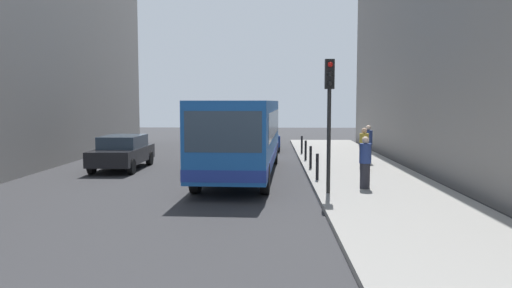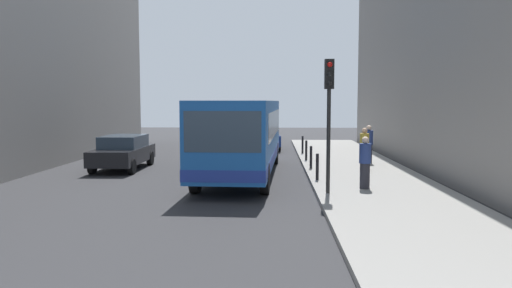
% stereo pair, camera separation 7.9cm
% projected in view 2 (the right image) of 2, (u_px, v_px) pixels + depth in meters
% --- Properties ---
extents(ground_plane, '(80.00, 80.00, 0.00)m').
position_uv_depth(ground_plane, '(219.00, 189.00, 16.98)').
color(ground_plane, '#2D2D30').
extents(sidewalk, '(4.40, 40.00, 0.15)m').
position_uv_depth(sidewalk, '(378.00, 188.00, 16.79)').
color(sidewalk, gray).
rests_on(sidewalk, ground).
extents(bus, '(3.02, 11.12, 3.00)m').
position_uv_depth(bus, '(243.00, 133.00, 19.94)').
color(bus, '#19519E').
rests_on(bus, ground).
extents(car_beside_bus, '(1.88, 4.41, 1.48)m').
position_uv_depth(car_beside_bus, '(123.00, 151.00, 21.88)').
color(car_beside_bus, black).
rests_on(car_beside_bus, ground).
extents(car_behind_bus, '(2.10, 4.51, 1.48)m').
position_uv_depth(car_behind_bus, '(264.00, 137.00, 31.07)').
color(car_behind_bus, navy).
rests_on(car_behind_bus, ground).
extents(traffic_light, '(0.28, 0.33, 4.10)m').
position_uv_depth(traffic_light, '(329.00, 100.00, 15.15)').
color(traffic_light, black).
rests_on(traffic_light, sidewalk).
extents(bollard_near, '(0.11, 0.11, 0.95)m').
position_uv_depth(bollard_near, '(317.00, 167.00, 17.96)').
color(bollard_near, black).
rests_on(bollard_near, sidewalk).
extents(bollard_mid, '(0.11, 0.11, 0.95)m').
position_uv_depth(bollard_mid, '(311.00, 157.00, 20.99)').
color(bollard_mid, black).
rests_on(bollard_mid, sidewalk).
extents(bollard_far, '(0.11, 0.11, 0.95)m').
position_uv_depth(bollard_far, '(306.00, 150.00, 24.02)').
color(bollard_far, black).
rests_on(bollard_far, sidewalk).
extents(bollard_farthest, '(0.11, 0.11, 0.95)m').
position_uv_depth(bollard_farthest, '(303.00, 145.00, 27.06)').
color(bollard_farthest, black).
rests_on(bollard_farthest, sidewalk).
extents(pedestrian_near_signal, '(0.38, 0.38, 1.70)m').
position_uv_depth(pedestrian_near_signal, '(365.00, 163.00, 16.13)').
color(pedestrian_near_signal, '#26262D').
rests_on(pedestrian_near_signal, sidewalk).
extents(pedestrian_mid_sidewalk, '(0.38, 0.38, 1.74)m').
position_uv_depth(pedestrian_mid_sidewalk, '(364.00, 149.00, 20.64)').
color(pedestrian_mid_sidewalk, '#26262D').
rests_on(pedestrian_mid_sidewalk, sidewalk).
extents(pedestrian_far_sidewalk, '(0.38, 0.38, 1.74)m').
position_uv_depth(pedestrian_far_sidewalk, '(369.00, 144.00, 22.74)').
color(pedestrian_far_sidewalk, '#26262D').
rests_on(pedestrian_far_sidewalk, sidewalk).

